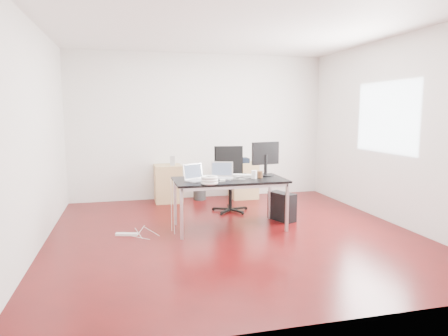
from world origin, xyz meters
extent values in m
plane|color=#3A0607|center=(0.00, 0.00, 0.00)|extent=(5.00, 5.00, 0.00)
plane|color=silver|center=(0.00, 0.00, 2.80)|extent=(5.00, 5.00, 0.00)
plane|color=silver|center=(0.00, 2.50, 1.40)|extent=(5.00, 0.00, 5.00)
plane|color=silver|center=(0.00, -2.50, 1.40)|extent=(5.00, 0.00, 5.00)
plane|color=silver|center=(-2.50, 0.00, 1.40)|extent=(0.00, 5.00, 5.00)
plane|color=silver|center=(2.50, 0.00, 1.40)|extent=(0.00, 5.00, 5.00)
plane|color=white|center=(2.48, 0.20, 1.60)|extent=(0.00, 1.50, 1.50)
cube|color=black|center=(0.01, 0.26, 0.71)|extent=(1.60, 0.80, 0.03)
cube|color=silver|center=(-0.74, -0.09, 0.35)|extent=(0.04, 0.04, 0.70)
cube|color=silver|center=(-0.74, 0.61, 0.35)|extent=(0.04, 0.04, 0.70)
cube|color=silver|center=(0.76, -0.09, 0.35)|extent=(0.04, 0.04, 0.70)
cube|color=silver|center=(0.76, 0.61, 0.35)|extent=(0.04, 0.04, 0.70)
cylinder|color=black|center=(0.27, 1.21, 0.23)|extent=(0.06, 0.06, 0.47)
cube|color=black|center=(0.27, 1.21, 0.50)|extent=(0.54, 0.52, 0.06)
cube|color=black|center=(0.30, 1.43, 0.81)|extent=(0.47, 0.16, 0.55)
cube|color=tan|center=(-0.67, 2.23, 0.35)|extent=(0.50, 0.50, 0.70)
cube|color=tan|center=(0.81, 2.23, 0.35)|extent=(0.50, 0.50, 0.70)
cube|color=black|center=(0.92, 0.48, 0.22)|extent=(0.36, 0.49, 0.44)
cylinder|color=black|center=(-0.07, 2.25, 0.14)|extent=(0.28, 0.28, 0.28)
cube|color=white|center=(-1.46, 0.25, 0.02)|extent=(0.31, 0.14, 0.04)
cube|color=silver|center=(-0.45, 0.19, 0.74)|extent=(0.40, 0.36, 0.01)
cube|color=silver|center=(-0.51, 0.29, 0.85)|extent=(0.31, 0.20, 0.22)
cube|color=#475166|center=(-0.51, 0.29, 0.85)|extent=(0.27, 0.17, 0.18)
cube|color=silver|center=(-0.10, 0.31, 0.74)|extent=(0.38, 0.32, 0.01)
cube|color=silver|center=(-0.06, 0.41, 0.85)|extent=(0.33, 0.15, 0.22)
cube|color=#475166|center=(-0.06, 0.41, 0.85)|extent=(0.29, 0.12, 0.18)
cylinder|color=black|center=(0.61, 0.42, 0.74)|extent=(0.26, 0.26, 0.02)
cylinder|color=black|center=(0.61, 0.42, 0.90)|extent=(0.05, 0.05, 0.30)
cube|color=black|center=(0.61, 0.43, 1.07)|extent=(0.45, 0.14, 0.34)
cube|color=#475166|center=(0.61, 0.46, 1.07)|extent=(0.39, 0.09, 0.29)
cube|color=white|center=(0.24, 0.49, 0.74)|extent=(0.46, 0.28, 0.02)
cylinder|color=white|center=(0.36, 0.21, 0.79)|extent=(0.10, 0.10, 0.12)
cylinder|color=#50311B|center=(0.47, 0.24, 0.78)|extent=(0.10, 0.10, 0.10)
torus|color=white|center=(-0.35, -0.06, 0.75)|extent=(0.24, 0.24, 0.04)
torus|color=white|center=(-0.35, -0.06, 0.78)|extent=(0.23, 0.23, 0.04)
torus|color=white|center=(-0.35, -0.06, 0.82)|extent=(0.22, 0.22, 0.04)
cube|color=white|center=(-0.14, 0.08, 0.74)|extent=(0.08, 0.08, 0.03)
cube|color=#9E9E9E|center=(-0.59, 2.16, 0.79)|extent=(0.10, 0.09, 0.18)
cube|color=black|center=(0.76, 2.25, 0.74)|extent=(0.31, 0.25, 0.09)
camera|label=1|loc=(-1.42, -5.23, 1.69)|focal=32.00mm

